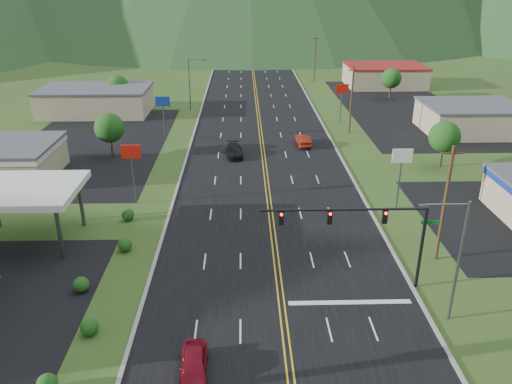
{
  "coord_description": "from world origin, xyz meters",
  "views": [
    {
      "loc": [
        -2.68,
        -18.02,
        21.92
      ],
      "look_at": [
        -1.59,
        22.19,
        4.5
      ],
      "focal_mm": 35.0,
      "sensor_mm": 36.0,
      "label": 1
    }
  ],
  "objects_px": {
    "gas_canopy": "(20,191)",
    "car_red_far": "(303,140)",
    "streetlight_east": "(455,254)",
    "car_dark_mid": "(234,151)",
    "traffic_signal": "(370,225)",
    "car_red_near": "(194,365)",
    "streetlight_west": "(191,81)"
  },
  "relations": [
    {
      "from": "gas_canopy",
      "to": "car_red_far",
      "type": "distance_m",
      "value": 38.93
    },
    {
      "from": "streetlight_east",
      "to": "car_red_far",
      "type": "xyz_separation_m",
      "value": [
        -5.4,
        38.96,
        -4.41
      ]
    },
    {
      "from": "streetlight_east",
      "to": "car_red_far",
      "type": "bearing_deg",
      "value": 97.89
    },
    {
      "from": "streetlight_west",
      "to": "gas_canopy",
      "type": "height_order",
      "value": "streetlight_west"
    },
    {
      "from": "car_red_far",
      "to": "streetlight_east",
      "type": "bearing_deg",
      "value": 94.71
    },
    {
      "from": "car_red_far",
      "to": "car_dark_mid",
      "type": "bearing_deg",
      "value": 21.27
    },
    {
      "from": "traffic_signal",
      "to": "car_dark_mid",
      "type": "distance_m",
      "value": 32.62
    },
    {
      "from": "car_dark_mid",
      "to": "streetlight_east",
      "type": "bearing_deg",
      "value": -71.41
    },
    {
      "from": "car_dark_mid",
      "to": "gas_canopy",
      "type": "bearing_deg",
      "value": -133.67
    },
    {
      "from": "streetlight_east",
      "to": "car_dark_mid",
      "type": "height_order",
      "value": "streetlight_east"
    },
    {
      "from": "streetlight_east",
      "to": "car_red_near",
      "type": "distance_m",
      "value": 18.17
    },
    {
      "from": "traffic_signal",
      "to": "streetlight_east",
      "type": "bearing_deg",
      "value": -40.39
    },
    {
      "from": "car_red_near",
      "to": "car_red_far",
      "type": "xyz_separation_m",
      "value": [
        11.53,
        43.81,
        0.07
      ]
    },
    {
      "from": "traffic_signal",
      "to": "car_red_near",
      "type": "bearing_deg",
      "value": -144.15
    },
    {
      "from": "traffic_signal",
      "to": "car_red_far",
      "type": "distance_m",
      "value": 35.27
    },
    {
      "from": "car_red_near",
      "to": "car_red_far",
      "type": "bearing_deg",
      "value": 72.61
    },
    {
      "from": "traffic_signal",
      "to": "car_dark_mid",
      "type": "bearing_deg",
      "value": 108.63
    },
    {
      "from": "traffic_signal",
      "to": "car_red_far",
      "type": "xyz_separation_m",
      "value": [
        -0.7,
        34.97,
        -4.56
      ]
    },
    {
      "from": "car_dark_mid",
      "to": "car_red_near",
      "type": "bearing_deg",
      "value": -97.65
    },
    {
      "from": "car_red_near",
      "to": "streetlight_west",
      "type": "bearing_deg",
      "value": 92.58
    },
    {
      "from": "streetlight_east",
      "to": "gas_canopy",
      "type": "xyz_separation_m",
      "value": [
        -33.18,
        12.0,
        -0.31
      ]
    },
    {
      "from": "gas_canopy",
      "to": "car_red_far",
      "type": "relative_size",
      "value": 2.14
    },
    {
      "from": "traffic_signal",
      "to": "streetlight_west",
      "type": "relative_size",
      "value": 1.46
    },
    {
      "from": "car_red_far",
      "to": "streetlight_west",
      "type": "bearing_deg",
      "value": -53.49
    },
    {
      "from": "streetlight_west",
      "to": "traffic_signal",
      "type": "bearing_deg",
      "value": -72.03
    },
    {
      "from": "streetlight_west",
      "to": "car_red_near",
      "type": "height_order",
      "value": "streetlight_west"
    },
    {
      "from": "streetlight_east",
      "to": "car_red_far",
      "type": "height_order",
      "value": "streetlight_east"
    },
    {
      "from": "traffic_signal",
      "to": "car_red_near",
      "type": "distance_m",
      "value": 15.79
    },
    {
      "from": "traffic_signal",
      "to": "car_red_far",
      "type": "bearing_deg",
      "value": 91.15
    },
    {
      "from": "traffic_signal",
      "to": "car_red_near",
      "type": "xyz_separation_m",
      "value": [
        -12.23,
        -8.84,
        -4.64
      ]
    },
    {
      "from": "streetlight_west",
      "to": "streetlight_east",
      "type": "bearing_deg",
      "value": -69.14
    },
    {
      "from": "traffic_signal",
      "to": "streetlight_east",
      "type": "xyz_separation_m",
      "value": [
        4.7,
        -4.0,
        -0.15
      ]
    }
  ]
}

